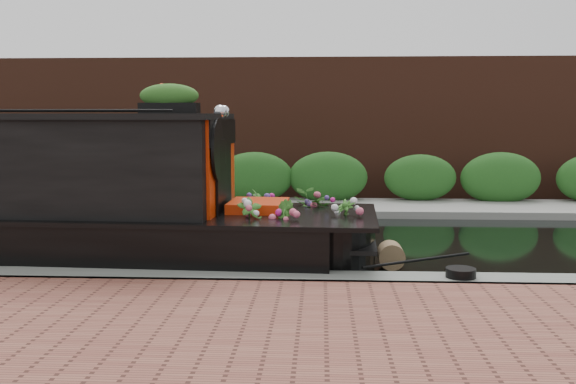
{
  "coord_description": "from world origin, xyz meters",
  "views": [
    {
      "loc": [
        1.89,
        -11.63,
        2.37
      ],
      "look_at": [
        1.31,
        -0.6,
        1.04
      ],
      "focal_mm": 40.0,
      "sensor_mm": 36.0,
      "label": 1
    }
  ],
  "objects": [
    {
      "name": "ground",
      "position": [
        0.0,
        0.0,
        0.0
      ],
      "size": [
        80.0,
        80.0,
        0.0
      ],
      "primitive_type": "plane",
      "color": "black",
      "rests_on": "ground"
    },
    {
      "name": "far_brick_wall",
      "position": [
        0.0,
        7.2,
        0.0
      ],
      "size": [
        40.0,
        1.0,
        8.0
      ],
      "primitive_type": "cube",
      "color": "#4C2619",
      "rests_on": "ground"
    },
    {
      "name": "near_bank_coping",
      "position": [
        0.0,
        -3.3,
        0.0
      ],
      "size": [
        40.0,
        0.6,
        0.5
      ],
      "primitive_type": "cube",
      "color": "slate",
      "rests_on": "ground"
    },
    {
      "name": "coiled_mooring_rope",
      "position": [
        3.73,
        -3.28,
        0.31
      ],
      "size": [
        0.39,
        0.39,
        0.12
      ],
      "primitive_type": "cylinder",
      "color": "black",
      "rests_on": "near_bank_coping"
    },
    {
      "name": "rope_fender",
      "position": [
        2.97,
        -1.78,
        0.2
      ],
      "size": [
        0.4,
        0.42,
        0.4
      ],
      "primitive_type": "cylinder",
      "rotation": [
        1.57,
        0.0,
        0.0
      ],
      "color": "olive",
      "rests_on": "ground"
    },
    {
      "name": "far_hedge",
      "position": [
        0.0,
        5.1,
        0.0
      ],
      "size": [
        40.0,
        1.1,
        2.8
      ],
      "primitive_type": "cube",
      "color": "#23571D",
      "rests_on": "ground"
    },
    {
      "name": "far_bank_path",
      "position": [
        0.0,
        4.2,
        0.0
      ],
      "size": [
        40.0,
        2.4,
        0.34
      ],
      "primitive_type": "cube",
      "color": "gray",
      "rests_on": "ground"
    }
  ]
}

